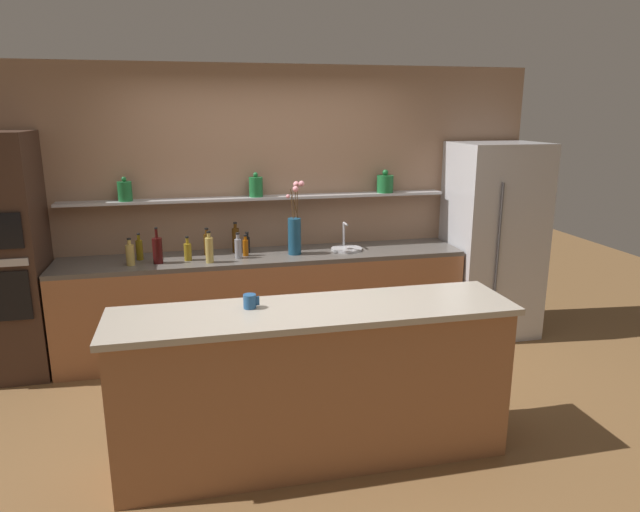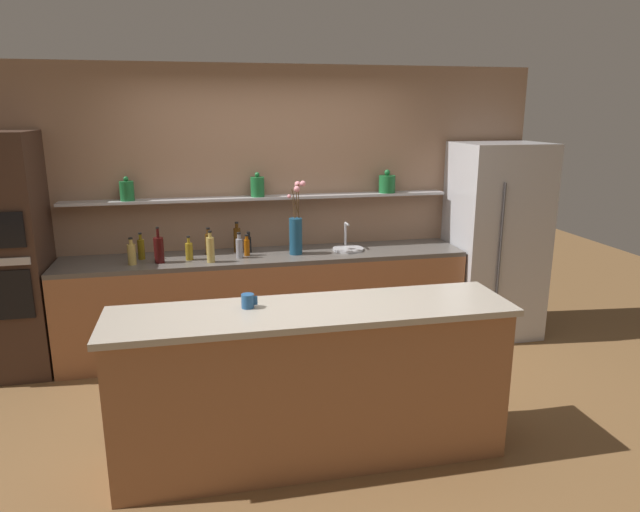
{
  "view_description": "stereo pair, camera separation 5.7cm",
  "coord_description": "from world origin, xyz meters",
  "px_view_note": "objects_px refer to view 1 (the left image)",
  "views": [
    {
      "loc": [
        -0.7,
        -3.76,
        2.19
      ],
      "look_at": [
        0.24,
        0.35,
        1.11
      ],
      "focal_mm": 32.0,
      "sensor_mm": 36.0,
      "label": 1
    },
    {
      "loc": [
        -0.65,
        -3.77,
        2.19
      ],
      "look_at": [
        0.24,
        0.35,
        1.11
      ],
      "focal_mm": 32.0,
      "sensor_mm": 36.0,
      "label": 2
    }
  ],
  "objects_px": {
    "refrigerator": "(492,240)",
    "bottle_spirit_8": "(209,249)",
    "bottle_spirit_1": "(207,244)",
    "bottle_sauce_5": "(247,244)",
    "bottle_spirit_3": "(130,254)",
    "bottle_oil_4": "(188,251)",
    "sink_fixture": "(346,247)",
    "flower_vase": "(295,231)",
    "coffee_mug": "(250,301)",
    "bottle_spirit_7": "(238,248)",
    "bottle_wine_9": "(157,250)",
    "bottle_sauce_0": "(246,247)",
    "bottle_spirit_2": "(236,240)",
    "bottle_oil_6": "(139,249)"
  },
  "relations": [
    {
      "from": "refrigerator",
      "to": "bottle_spirit_8",
      "type": "height_order",
      "value": "refrigerator"
    },
    {
      "from": "bottle_spirit_1",
      "to": "bottle_sauce_5",
      "type": "relative_size",
      "value": 1.28
    },
    {
      "from": "bottle_spirit_3",
      "to": "bottle_oil_4",
      "type": "xyz_separation_m",
      "value": [
        0.47,
        0.06,
        -0.01
      ]
    },
    {
      "from": "sink_fixture",
      "to": "bottle_spirit_3",
      "type": "xyz_separation_m",
      "value": [
        -1.92,
        -0.12,
        0.07
      ]
    },
    {
      "from": "flower_vase",
      "to": "sink_fixture",
      "type": "height_order",
      "value": "flower_vase"
    },
    {
      "from": "coffee_mug",
      "to": "bottle_spirit_3",
      "type": "bearing_deg",
      "value": 117.89
    },
    {
      "from": "refrigerator",
      "to": "bottle_sauce_5",
      "type": "relative_size",
      "value": 9.76
    },
    {
      "from": "bottle_spirit_1",
      "to": "bottle_spirit_8",
      "type": "xyz_separation_m",
      "value": [
        0.01,
        -0.28,
        0.01
      ]
    },
    {
      "from": "bottle_spirit_3",
      "to": "bottle_spirit_7",
      "type": "xyz_separation_m",
      "value": [
        0.91,
        0.04,
        0.0
      ]
    },
    {
      "from": "bottle_sauce_5",
      "to": "coffee_mug",
      "type": "height_order",
      "value": "bottle_sauce_5"
    },
    {
      "from": "bottle_spirit_7",
      "to": "bottle_sauce_5",
      "type": "bearing_deg",
      "value": 61.83
    },
    {
      "from": "bottle_spirit_8",
      "to": "bottle_spirit_1",
      "type": "bearing_deg",
      "value": 91.82
    },
    {
      "from": "bottle_spirit_8",
      "to": "bottle_oil_4",
      "type": "bearing_deg",
      "value": 146.63
    },
    {
      "from": "sink_fixture",
      "to": "coffee_mug",
      "type": "xyz_separation_m",
      "value": [
        -1.09,
        -1.71,
        0.12
      ]
    },
    {
      "from": "flower_vase",
      "to": "bottle_spirit_8",
      "type": "distance_m",
      "value": 0.79
    },
    {
      "from": "bottle_spirit_3",
      "to": "bottle_wine_9",
      "type": "height_order",
      "value": "bottle_wine_9"
    },
    {
      "from": "sink_fixture",
      "to": "bottle_spirit_3",
      "type": "relative_size",
      "value": 1.24
    },
    {
      "from": "coffee_mug",
      "to": "bottle_sauce_0",
      "type": "bearing_deg",
      "value": 85.21
    },
    {
      "from": "bottle_spirit_1",
      "to": "bottle_oil_4",
      "type": "distance_m",
      "value": 0.23
    },
    {
      "from": "sink_fixture",
      "to": "bottle_spirit_8",
      "type": "distance_m",
      "value": 1.29
    },
    {
      "from": "bottle_spirit_3",
      "to": "bottle_oil_4",
      "type": "height_order",
      "value": "bottle_spirit_3"
    },
    {
      "from": "flower_vase",
      "to": "bottle_wine_9",
      "type": "relative_size",
      "value": 2.13
    },
    {
      "from": "refrigerator",
      "to": "flower_vase",
      "type": "bearing_deg",
      "value": -179.93
    },
    {
      "from": "coffee_mug",
      "to": "bottle_spirit_8",
      "type": "bearing_deg",
      "value": 96.86
    },
    {
      "from": "refrigerator",
      "to": "bottle_spirit_8",
      "type": "relative_size",
      "value": 6.87
    },
    {
      "from": "bottle_spirit_2",
      "to": "bottle_spirit_7",
      "type": "relative_size",
      "value": 1.23
    },
    {
      "from": "flower_vase",
      "to": "coffee_mug",
      "type": "height_order",
      "value": "flower_vase"
    },
    {
      "from": "bottle_sauce_5",
      "to": "bottle_spirit_8",
      "type": "bearing_deg",
      "value": -141.4
    },
    {
      "from": "flower_vase",
      "to": "bottle_sauce_5",
      "type": "height_order",
      "value": "flower_vase"
    },
    {
      "from": "bottle_spirit_1",
      "to": "bottle_spirit_2",
      "type": "distance_m",
      "value": 0.26
    },
    {
      "from": "coffee_mug",
      "to": "flower_vase",
      "type": "bearing_deg",
      "value": 70.53
    },
    {
      "from": "bottle_oil_4",
      "to": "refrigerator",
      "type": "bearing_deg",
      "value": 0.24
    },
    {
      "from": "bottle_oil_4",
      "to": "bottle_spirit_7",
      "type": "bearing_deg",
      "value": -3.14
    },
    {
      "from": "bottle_spirit_8",
      "to": "coffee_mug",
      "type": "height_order",
      "value": "bottle_spirit_8"
    },
    {
      "from": "bottle_wine_9",
      "to": "bottle_sauce_5",
      "type": "bearing_deg",
      "value": 14.73
    },
    {
      "from": "bottle_spirit_1",
      "to": "bottle_sauce_5",
      "type": "bearing_deg",
      "value": 0.76
    },
    {
      "from": "bottle_oil_6",
      "to": "refrigerator",
      "type": "bearing_deg",
      "value": -1.72
    },
    {
      "from": "bottle_spirit_3",
      "to": "bottle_oil_6",
      "type": "bearing_deg",
      "value": 70.01
    },
    {
      "from": "refrigerator",
      "to": "bottle_sauce_5",
      "type": "height_order",
      "value": "refrigerator"
    },
    {
      "from": "flower_vase",
      "to": "bottle_spirit_1",
      "type": "relative_size",
      "value": 2.68
    },
    {
      "from": "bottle_sauce_5",
      "to": "bottle_spirit_8",
      "type": "distance_m",
      "value": 0.45
    },
    {
      "from": "refrigerator",
      "to": "bottle_spirit_2",
      "type": "bearing_deg",
      "value": 175.75
    },
    {
      "from": "flower_vase",
      "to": "coffee_mug",
      "type": "bearing_deg",
      "value": -109.47
    },
    {
      "from": "bottle_oil_6",
      "to": "bottle_spirit_7",
      "type": "relative_size",
      "value": 1.03
    },
    {
      "from": "bottle_oil_4",
      "to": "bottle_wine_9",
      "type": "relative_size",
      "value": 0.68
    },
    {
      "from": "sink_fixture",
      "to": "bottle_spirit_2",
      "type": "bearing_deg",
      "value": 172.33
    },
    {
      "from": "bottle_spirit_2",
      "to": "coffee_mug",
      "type": "bearing_deg",
      "value": -92.1
    },
    {
      "from": "bottle_sauce_0",
      "to": "bottle_spirit_8",
      "type": "height_order",
      "value": "bottle_spirit_8"
    },
    {
      "from": "flower_vase",
      "to": "bottle_spirit_2",
      "type": "bearing_deg",
      "value": 159.97
    },
    {
      "from": "flower_vase",
      "to": "bottle_spirit_3",
      "type": "distance_m",
      "value": 1.43
    }
  ]
}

